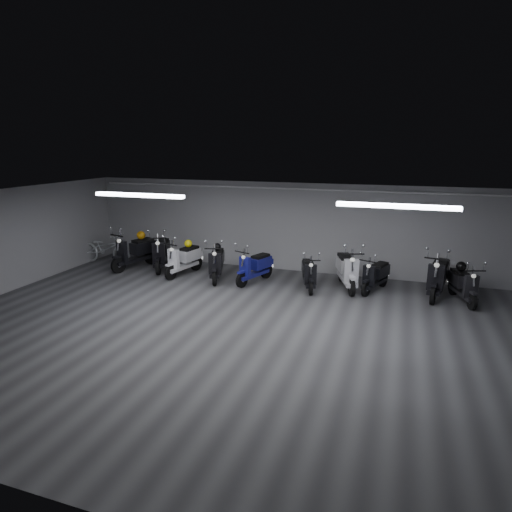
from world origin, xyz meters
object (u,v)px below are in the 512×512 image
(scooter_2, at_px, (183,254))
(scooter_7, at_px, (376,270))
(scooter_6, at_px, (347,264))
(helmet_0, at_px, (141,235))
(scooter_0, at_px, (135,246))
(bicycle, at_px, (105,245))
(helmet_3, at_px, (188,244))
(scooter_9, at_px, (464,279))
(scooter_8, at_px, (439,270))
(scooter_3, at_px, (217,258))
(scooter_4, at_px, (254,262))
(helmet_1, at_px, (461,266))
(scooter_1, at_px, (161,247))
(scooter_5, at_px, (309,268))
(helmet_2, at_px, (217,247))

(scooter_2, bearing_deg, scooter_7, 15.41)
(scooter_6, xyz_separation_m, helmet_0, (-6.70, 0.13, 0.35))
(scooter_0, xyz_separation_m, bicycle, (-1.33, 0.23, -0.11))
(helmet_0, xyz_separation_m, helmet_3, (1.80, -0.17, -0.11))
(scooter_2, height_order, scooter_9, scooter_2)
(scooter_8, bearing_deg, bicycle, -169.28)
(scooter_3, xyz_separation_m, helmet_3, (-1.10, 0.33, 0.28))
(scooter_9, bearing_deg, bicycle, 161.13)
(scooter_4, bearing_deg, helmet_1, 24.39)
(scooter_3, xyz_separation_m, scooter_7, (4.57, 0.37, -0.07))
(scooter_6, bearing_deg, helmet_1, -18.14)
(scooter_6, distance_m, scooter_7, 0.78)
(scooter_8, relative_size, bicycle, 1.01)
(scooter_1, height_order, scooter_9, scooter_1)
(helmet_0, distance_m, helmet_3, 1.81)
(scooter_0, xyz_separation_m, helmet_1, (9.67, 0.21, 0.14))
(helmet_1, bearing_deg, helmet_0, 179.67)
(helmet_1, bearing_deg, scooter_2, -177.37)
(scooter_5, xyz_separation_m, helmet_1, (3.89, 0.44, 0.29))
(scooter_1, relative_size, bicycle, 0.99)
(scooter_6, xyz_separation_m, helmet_1, (2.89, 0.08, 0.17))
(helmet_2, bearing_deg, scooter_3, -72.58)
(helmet_3, bearing_deg, scooter_6, 0.47)
(scooter_4, relative_size, bicycle, 0.87)
(scooter_8, bearing_deg, scooter_5, -161.72)
(scooter_7, relative_size, bicycle, 0.83)
(helmet_0, height_order, helmet_3, helmet_0)
(scooter_6, relative_size, scooter_9, 1.17)
(scooter_0, height_order, scooter_6, scooter_0)
(scooter_2, distance_m, scooter_4, 2.33)
(helmet_2, bearing_deg, scooter_6, 2.00)
(scooter_3, height_order, helmet_3, scooter_3)
(scooter_9, bearing_deg, scooter_4, 164.21)
(scooter_2, relative_size, helmet_1, 7.03)
(scooter_2, relative_size, scooter_4, 1.05)
(scooter_3, xyz_separation_m, scooter_8, (6.16, 0.45, 0.07))
(scooter_8, xyz_separation_m, bicycle, (-10.48, 0.02, -0.10))
(bicycle, xyz_separation_m, helmet_1, (11.00, -0.02, 0.25))
(scooter_1, distance_m, bicycle, 2.18)
(scooter_5, xyz_separation_m, scooter_9, (3.96, 0.23, 0.02))
(scooter_1, relative_size, scooter_7, 1.20)
(scooter_9, bearing_deg, scooter_1, 160.96)
(helmet_0, bearing_deg, scooter_3, -9.91)
(scooter_2, distance_m, scooter_9, 7.91)
(helmet_2, bearing_deg, helmet_1, 1.80)
(scooter_3, relative_size, scooter_4, 1.06)
(scooter_5, xyz_separation_m, bicycle, (-7.11, 0.46, 0.04))
(scooter_8, bearing_deg, scooter_4, -164.62)
(scooter_2, height_order, scooter_5, scooter_2)
(scooter_1, xyz_separation_m, bicycle, (-2.18, 0.02, -0.09))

